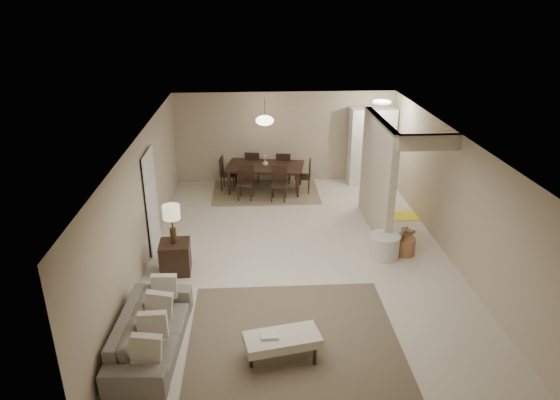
{
  "coord_description": "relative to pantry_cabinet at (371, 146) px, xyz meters",
  "views": [
    {
      "loc": [
        -0.91,
        -8.83,
        4.93
      ],
      "look_at": [
        -0.36,
        0.48,
        1.05
      ],
      "focal_mm": 32.0,
      "sensor_mm": 36.0,
      "label": 1
    }
  ],
  "objects": [
    {
      "name": "sofa",
      "position": [
        -4.8,
        -6.84,
        -0.73
      ],
      "size": [
        2.24,
        0.99,
        0.64
      ],
      "primitive_type": "imported",
      "rotation": [
        0.0,
        0.0,
        1.51
      ],
      "color": "slate",
      "rests_on": "floor"
    },
    {
      "name": "flush_light",
      "position": [
        -0.05,
        -0.95,
        1.41
      ],
      "size": [
        0.44,
        0.44,
        0.05
      ],
      "primitive_type": "cylinder",
      "color": "white",
      "rests_on": "ceiling"
    },
    {
      "name": "dining_chairs",
      "position": [
        -2.91,
        -0.45,
        -0.6
      ],
      "size": [
        2.44,
        1.91,
        0.9
      ],
      "color": "black",
      "rests_on": "dining_rug"
    },
    {
      "name": "left_wall",
      "position": [
        -5.35,
        -4.15,
        0.2
      ],
      "size": [
        0.0,
        9.0,
        9.0
      ],
      "primitive_type": "plane",
      "rotation": [
        1.57,
        0.0,
        1.57
      ],
      "color": "#B9A98C",
      "rests_on": "floor"
    },
    {
      "name": "living_rug",
      "position": [
        -2.68,
        -6.84,
        -1.04
      ],
      "size": [
        3.2,
        3.2,
        0.01
      ],
      "primitive_type": "cube",
      "color": "brown",
      "rests_on": "floor"
    },
    {
      "name": "floor",
      "position": [
        -2.35,
        -4.15,
        -1.05
      ],
      "size": [
        9.0,
        9.0,
        0.0
      ],
      "primitive_type": "plane",
      "color": "beige",
      "rests_on": "ground"
    },
    {
      "name": "side_table",
      "position": [
        -4.75,
        -4.58,
        -0.74
      ],
      "size": [
        0.58,
        0.58,
        0.61
      ],
      "primitive_type": "cube",
      "rotation": [
        0.0,
        0.0,
        0.05
      ],
      "color": "black",
      "rests_on": "floor"
    },
    {
      "name": "round_pouf",
      "position": [
        -0.65,
        -4.25,
        -0.81
      ],
      "size": [
        0.61,
        0.61,
        0.47
      ],
      "primitive_type": "cylinder",
      "color": "beige",
      "rests_on": "floor"
    },
    {
      "name": "yellow_mat",
      "position": [
        0.35,
        -2.33,
        -1.04
      ],
      "size": [
        0.86,
        0.53,
        0.01
      ],
      "primitive_type": "cube",
      "rotation": [
        0.0,
        0.0,
        0.01
      ],
      "color": "yellow",
      "rests_on": "floor"
    },
    {
      "name": "right_wall",
      "position": [
        0.65,
        -4.15,
        0.2
      ],
      "size": [
        0.0,
        9.0,
        9.0
      ],
      "primitive_type": "plane",
      "rotation": [
        1.57,
        0.0,
        -1.57
      ],
      "color": "#B9A98C",
      "rests_on": "floor"
    },
    {
      "name": "ottoman_bench",
      "position": [
        -2.88,
        -7.14,
        -0.74
      ],
      "size": [
        1.16,
        0.7,
        0.39
      ],
      "rotation": [
        0.0,
        0.0,
        0.19
      ],
      "color": "beige",
      "rests_on": "living_rug"
    },
    {
      "name": "table_lamp",
      "position": [
        -4.75,
        -4.58,
        0.12
      ],
      "size": [
        0.32,
        0.32,
        0.76
      ],
      "color": "#45321D",
      "rests_on": "side_table"
    },
    {
      "name": "back_wall",
      "position": [
        -2.35,
        0.35,
        0.2
      ],
      "size": [
        6.0,
        0.0,
        6.0
      ],
      "primitive_type": "plane",
      "rotation": [
        1.57,
        0.0,
        0.0
      ],
      "color": "#B9A98C",
      "rests_on": "floor"
    },
    {
      "name": "pantry_cabinet",
      "position": [
        0.0,
        0.0,
        0.0
      ],
      "size": [
        1.2,
        0.55,
        2.1
      ],
      "primitive_type": "cube",
      "color": "white",
      "rests_on": "floor"
    },
    {
      "name": "pendant_light",
      "position": [
        -2.91,
        -0.45,
        0.87
      ],
      "size": [
        0.46,
        0.46,
        0.71
      ],
      "color": "#45321D",
      "rests_on": "ceiling"
    },
    {
      "name": "vase",
      "position": [
        -2.91,
        -0.45,
        -0.26
      ],
      "size": [
        0.19,
        0.19,
        0.16
      ],
      "primitive_type": "imported",
      "rotation": [
        0.0,
        0.0,
        -0.21
      ],
      "color": "white",
      "rests_on": "dining_table"
    },
    {
      "name": "ceiling",
      "position": [
        -2.35,
        -4.15,
        1.45
      ],
      "size": [
        9.0,
        9.0,
        0.0
      ],
      "primitive_type": "plane",
      "rotation": [
        3.14,
        0.0,
        0.0
      ],
      "color": "white",
      "rests_on": "back_wall"
    },
    {
      "name": "dining_rug",
      "position": [
        -2.91,
        -0.45,
        -1.04
      ],
      "size": [
        2.8,
        2.1,
        0.01
      ],
      "primitive_type": "cube",
      "color": "#7E674E",
      "rests_on": "floor"
    },
    {
      "name": "partition",
      "position": [
        -0.55,
        -2.9,
        0.2
      ],
      "size": [
        0.15,
        2.5,
        2.5
      ],
      "primitive_type": "cube",
      "color": "#B9A98C",
      "rests_on": "floor"
    },
    {
      "name": "dining_table",
      "position": [
        -2.91,
        -0.45,
        -0.7
      ],
      "size": [
        2.15,
        1.42,
        0.7
      ],
      "primitive_type": "imported",
      "rotation": [
        0.0,
        0.0,
        -0.16
      ],
      "color": "black",
      "rests_on": "dining_rug"
    },
    {
      "name": "wicker_basket",
      "position": [
        -0.2,
        -4.15,
        -0.87
      ],
      "size": [
        0.54,
        0.54,
        0.36
      ],
      "primitive_type": "cylinder",
      "rotation": [
        0.0,
        0.0,
        -0.36
      ],
      "color": "#99673D",
      "rests_on": "floor"
    },
    {
      "name": "doorway",
      "position": [
        -5.32,
        -3.55,
        -0.03
      ],
      "size": [
        0.04,
        0.9,
        2.04
      ],
      "primitive_type": "cube",
      "color": "black",
      "rests_on": "floor"
    }
  ]
}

